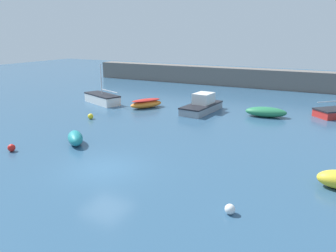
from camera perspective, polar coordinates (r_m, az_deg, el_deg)
ground_plane at (r=18.30m, az=-10.93°, el=-7.57°), size 120.00×120.00×0.20m
harbor_breakwater at (r=46.53m, az=14.05°, el=8.16°), size 48.24×2.47×2.49m
sailboat_twin_hulled at (r=35.00m, az=-11.38°, el=4.70°), size 5.21×3.29×4.10m
rowboat_with_red_cover at (r=32.37m, az=-3.83°, el=3.95°), size 2.77×3.56×0.87m
cabin_cruiser_white at (r=30.77m, az=5.97°, el=3.61°), size 2.49×5.34×1.72m
dinghy_near_pier at (r=22.42m, az=-15.84°, el=-2.03°), size 2.29×2.22×0.87m
rowboat_blue_near at (r=29.99m, az=16.69°, el=2.36°), size 3.71×2.02×0.87m
mooring_buoy_white at (r=13.91m, az=10.73°, el=-14.04°), size 0.43×0.43×0.43m
mooring_buoy_yellow at (r=28.81m, az=-13.33°, el=1.66°), size 0.47×0.47×0.47m
mooring_buoy_red at (r=22.56m, az=-25.60°, el=-3.44°), size 0.46×0.46×0.46m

